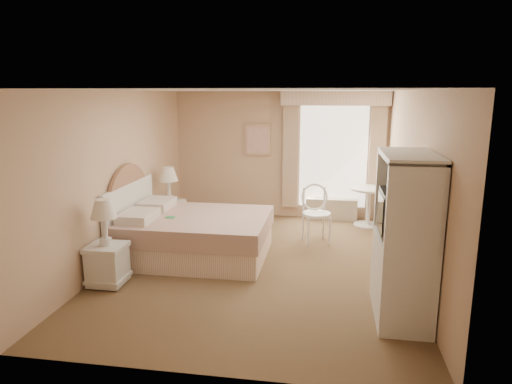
% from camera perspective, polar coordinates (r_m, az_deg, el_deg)
% --- Properties ---
extents(room, '(4.21, 5.51, 2.51)m').
position_cam_1_polar(room, '(6.45, 0.39, 1.43)').
color(room, brown).
rests_on(room, ground).
extents(window, '(2.05, 0.22, 2.51)m').
position_cam_1_polar(window, '(8.98, 9.64, 4.93)').
color(window, white).
rests_on(window, room).
extents(framed_art, '(0.52, 0.04, 0.62)m').
position_cam_1_polar(framed_art, '(9.13, 0.17, 6.54)').
color(framed_art, tan).
rests_on(framed_art, room).
extents(bed, '(2.18, 1.72, 1.52)m').
position_cam_1_polar(bed, '(7.07, -8.44, -5.13)').
color(bed, '#D3A589').
rests_on(bed, room).
extents(nightstand_near, '(0.47, 0.47, 1.13)m').
position_cam_1_polar(nightstand_near, '(6.26, -18.17, -7.33)').
color(nightstand_near, silver).
rests_on(nightstand_near, room).
extents(nightstand_far, '(0.48, 0.48, 1.16)m').
position_cam_1_polar(nightstand_far, '(8.36, -10.76, -1.95)').
color(nightstand_far, silver).
rests_on(nightstand_far, room).
extents(round_table, '(0.69, 0.69, 0.73)m').
position_cam_1_polar(round_table, '(8.80, 13.90, -1.04)').
color(round_table, silver).
rests_on(round_table, room).
extents(cafe_chair, '(0.59, 0.59, 0.98)m').
position_cam_1_polar(cafe_chair, '(7.71, 7.47, -2.07)').
color(cafe_chair, silver).
rests_on(cafe_chair, room).
extents(armoire, '(0.56, 1.11, 1.85)m').
position_cam_1_polar(armoire, '(5.31, 18.00, -7.01)').
color(armoire, silver).
rests_on(armoire, room).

